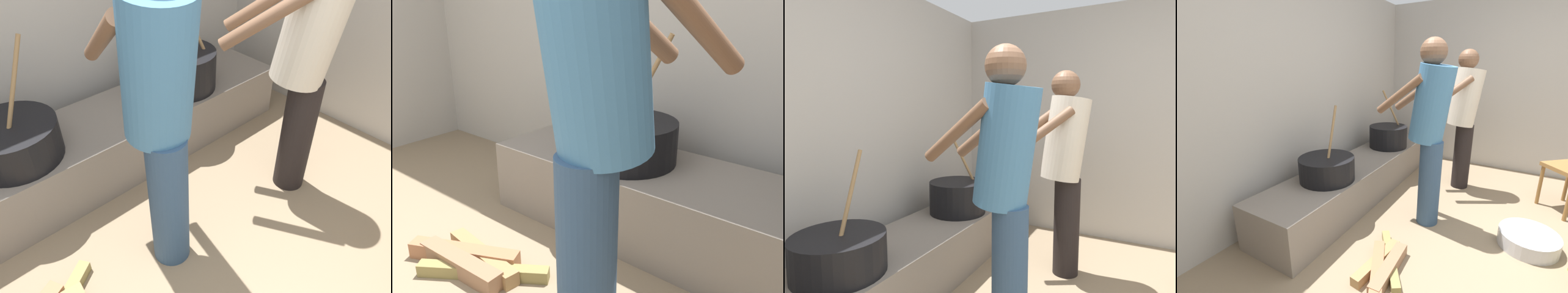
{
  "view_description": "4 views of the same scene",
  "coord_description": "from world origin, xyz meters",
  "views": [
    {
      "loc": [
        -0.4,
        -0.21,
        1.81
      ],
      "look_at": [
        0.6,
        0.88,
        0.64
      ],
      "focal_mm": 34.83,
      "sensor_mm": 36.0,
      "label": 1
    },
    {
      "loc": [
        1.13,
        -0.03,
        1.26
      ],
      "look_at": [
        0.29,
        1.0,
        0.76
      ],
      "focal_mm": 38.5,
      "sensor_mm": 36.0,
      "label": 2
    },
    {
      "loc": [
        -1.2,
        0.2,
        1.32
      ],
      "look_at": [
        0.5,
        1.1,
        1.1
      ],
      "focal_mm": 30.1,
      "sensor_mm": 36.0,
      "label": 3
    },
    {
      "loc": [
        -1.77,
        0.2,
        1.43
      ],
      "look_at": [
        0.22,
        1.36,
        0.72
      ],
      "focal_mm": 24.03,
      "sensor_mm": 36.0,
      "label": 4
    }
  ],
  "objects": [
    {
      "name": "cooking_pot_secondary",
      "position": [
        1.21,
        1.7,
        0.55
      ],
      "size": [
        0.49,
        0.49,
        0.73
      ],
      "color": "black",
      "rests_on": "hearth_ledge"
    },
    {
      "name": "cook_in_blue_shirt",
      "position": [
        0.4,
        0.89,
        0.95
      ],
      "size": [
        0.46,
        0.73,
        1.66
      ],
      "color": "navy",
      "rests_on": "ground_plane"
    },
    {
      "name": "cooking_pot_main",
      "position": [
        -0.02,
        1.71,
        0.52
      ],
      "size": [
        0.51,
        0.51,
        0.67
      ],
      "color": "black",
      "rests_on": "hearth_ledge"
    },
    {
      "name": "cook_in_cream_shirt",
      "position": [
        1.33,
        0.8,
        0.92
      ],
      "size": [
        0.66,
        0.72,
        1.61
      ],
      "color": "black",
      "rests_on": "ground_plane"
    },
    {
      "name": "hearth_ledge",
      "position": [
        0.59,
        1.73,
        0.2
      ],
      "size": [
        2.74,
        0.6,
        0.41
      ],
      "primitive_type": "cube",
      "color": "slate",
      "rests_on": "ground_plane"
    }
  ]
}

